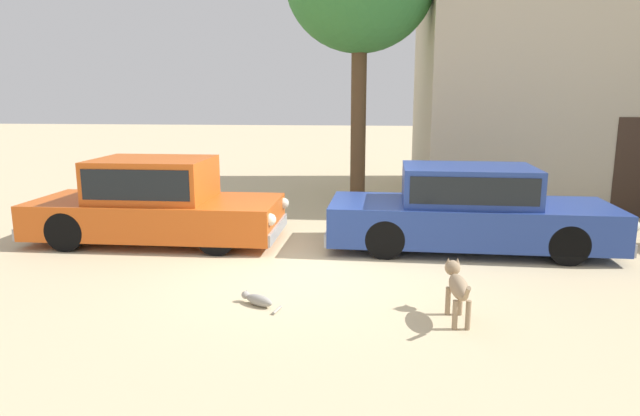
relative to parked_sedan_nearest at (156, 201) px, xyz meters
The scene contains 5 objects.
ground_plane 3.30m from the parked_sedan_nearest, 26.05° to the right, with size 80.00×80.00×0.00m, color #CCB78E.
parked_sedan_nearest is the anchor object (origin of this frame).
parked_sedan_second 5.38m from the parked_sedan_nearest, ahead, with size 4.79×1.80×1.40m.
stray_dog_spotted 5.69m from the parked_sedan_nearest, 32.82° to the right, with size 0.23×1.04×0.64m.
stray_cat 3.81m from the parked_sedan_nearest, 50.06° to the right, with size 0.54×0.45×0.15m.
Camera 1 is at (0.91, -7.82, 2.54)m, focal length 31.18 mm.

